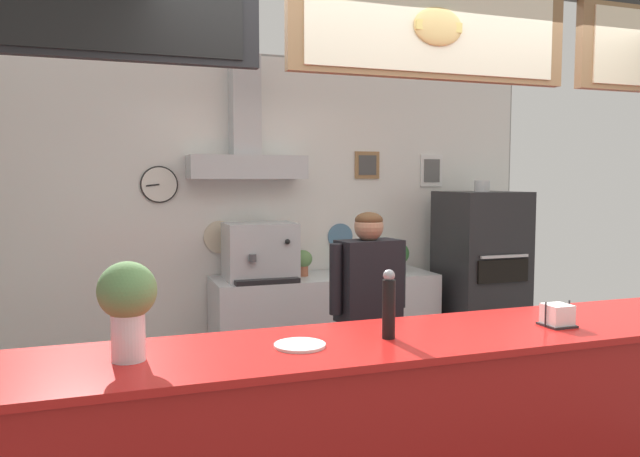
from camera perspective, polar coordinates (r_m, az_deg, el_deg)
The scene contains 13 objects.
back_wall_assembly at distance 5.42m, azimuth -3.90°, elevation 2.26°, with size 4.97×2.97×2.82m.
service_counter at distance 2.97m, azimuth 12.49°, elevation -19.31°, with size 3.71×0.66×1.06m.
back_prep_counter at distance 5.47m, azimuth 0.45°, elevation -9.04°, with size 1.96×0.64×0.89m.
pizza_oven at distance 5.83m, azimuth 14.65°, elevation -4.60°, with size 0.67×0.70×1.72m.
shop_worker at distance 4.08m, azimuth 4.50°, elevation -8.37°, with size 0.56×0.27×1.52m.
espresso_machine at distance 5.16m, azimuth -5.58°, elevation -2.15°, with size 0.58×0.50×0.48m.
potted_basil at distance 5.33m, azimuth -1.63°, elevation -3.02°, with size 0.17×0.17×0.23m.
potted_rosemary at distance 5.64m, azimuth 7.04°, elevation -2.41°, with size 0.25×0.25×0.28m.
potted_oregano at distance 5.43m, azimuth 3.14°, elevation -2.66°, with size 0.24×0.24×0.27m.
pepper_grinder at distance 2.59m, azimuth 6.41°, elevation -7.03°, with size 0.06×0.06×0.29m.
basil_vase at distance 2.36m, azimuth -17.45°, elevation -6.67°, with size 0.21×0.21×0.37m.
napkin_holder at distance 3.01m, azimuth 21.18°, elevation -7.60°, with size 0.14×0.13×0.11m.
condiment_plate at distance 2.49m, azimuth -1.89°, elevation -10.78°, with size 0.21×0.21×0.01m.
Camera 1 is at (-1.44, -2.65, 1.73)m, focal length 34.45 mm.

